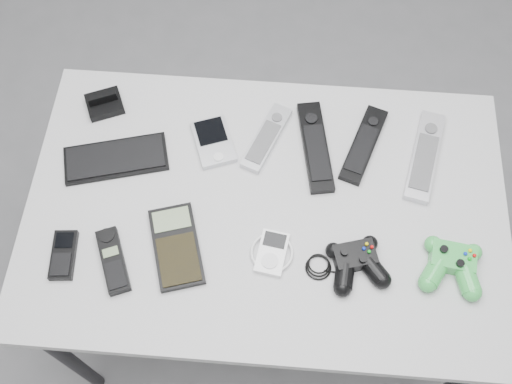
# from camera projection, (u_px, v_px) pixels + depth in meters

# --- Properties ---
(floor) EXTENTS (3.50, 3.50, 0.00)m
(floor) POSITION_uv_depth(u_px,v_px,m) (260.00, 275.00, 1.98)
(floor) COLOR slate
(floor) RESTS_ON ground
(desk) EXTENTS (1.06, 0.68, 0.71)m
(desk) POSITION_uv_depth(u_px,v_px,m) (266.00, 218.00, 1.37)
(desk) COLOR #A1A1A3
(desk) RESTS_ON floor
(pda_keyboard) EXTENTS (0.25, 0.16, 0.01)m
(pda_keyboard) POSITION_uv_depth(u_px,v_px,m) (116.00, 158.00, 1.36)
(pda_keyboard) COLOR black
(pda_keyboard) RESTS_ON desk
(dock_bracket) EXTENTS (0.10, 0.10, 0.04)m
(dock_bracket) POSITION_uv_depth(u_px,v_px,m) (104.00, 101.00, 1.41)
(dock_bracket) COLOR black
(dock_bracket) RESTS_ON desk
(pda) EXTENTS (0.12, 0.15, 0.02)m
(pda) POSITION_uv_depth(u_px,v_px,m) (214.00, 142.00, 1.38)
(pda) COLOR #B0B1B7
(pda) RESTS_ON desk
(remote_silver_a) EXTENTS (0.11, 0.19, 0.02)m
(remote_silver_a) POSITION_uv_depth(u_px,v_px,m) (267.00, 137.00, 1.38)
(remote_silver_a) COLOR #B0B1B7
(remote_silver_a) RESTS_ON desk
(remote_black_a) EXTENTS (0.09, 0.24, 0.02)m
(remote_black_a) POSITION_uv_depth(u_px,v_px,m) (315.00, 146.00, 1.37)
(remote_black_a) COLOR black
(remote_black_a) RESTS_ON desk
(remote_black_b) EXTENTS (0.12, 0.21, 0.02)m
(remote_black_b) POSITION_uv_depth(u_px,v_px,m) (364.00, 144.00, 1.37)
(remote_black_b) COLOR black
(remote_black_b) RESTS_ON desk
(remote_silver_b) EXTENTS (0.11, 0.24, 0.02)m
(remote_silver_b) POSITION_uv_depth(u_px,v_px,m) (425.00, 156.00, 1.36)
(remote_silver_b) COLOR #BCBBC2
(remote_silver_b) RESTS_ON desk
(mobile_phone) EXTENTS (0.06, 0.11, 0.02)m
(mobile_phone) POSITION_uv_depth(u_px,v_px,m) (63.00, 255.00, 1.25)
(mobile_phone) COLOR black
(mobile_phone) RESTS_ON desk
(cordless_handset) EXTENTS (0.10, 0.15, 0.02)m
(cordless_handset) POSITION_uv_depth(u_px,v_px,m) (113.00, 261.00, 1.24)
(cordless_handset) COLOR black
(cordless_handset) RESTS_ON desk
(calculator) EXTENTS (0.14, 0.20, 0.02)m
(calculator) POSITION_uv_depth(u_px,v_px,m) (176.00, 246.00, 1.26)
(calculator) COLOR black
(calculator) RESTS_ON desk
(mp3_player) EXTENTS (0.10, 0.11, 0.02)m
(mp3_player) POSITION_uv_depth(u_px,v_px,m) (272.00, 253.00, 1.25)
(mp3_player) COLOR white
(mp3_player) RESTS_ON desk
(controller_black) EXTENTS (0.23, 0.18, 0.04)m
(controller_black) POSITION_uv_depth(u_px,v_px,m) (356.00, 262.00, 1.23)
(controller_black) COLOR black
(controller_black) RESTS_ON desk
(controller_green) EXTENTS (0.15, 0.15, 0.04)m
(controller_green) POSITION_uv_depth(u_px,v_px,m) (452.00, 264.00, 1.23)
(controller_green) COLOR #248627
(controller_green) RESTS_ON desk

